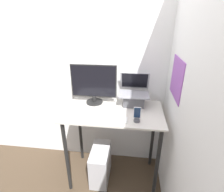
{
  "coord_description": "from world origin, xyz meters",
  "views": [
    {
      "loc": [
        0.2,
        -1.4,
        1.96
      ],
      "look_at": [
        -0.02,
        0.32,
        1.18
      ],
      "focal_mm": 28.0,
      "sensor_mm": 36.0,
      "label": 1
    }
  ],
  "objects": [
    {
      "name": "monitor",
      "position": [
        -0.26,
        0.49,
        1.23
      ],
      "size": [
        0.54,
        0.2,
        0.48
      ],
      "color": "black",
      "rests_on": "desk"
    },
    {
      "name": "computer_tower",
      "position": [
        -0.16,
        0.26,
        0.23
      ],
      "size": [
        0.22,
        0.44,
        0.46
      ],
      "color": "silver",
      "rests_on": "ground_plane"
    },
    {
      "name": "laptop",
      "position": [
        0.22,
        0.49,
        1.1
      ],
      "size": [
        0.34,
        0.32,
        0.37
      ],
      "color": "#4C4C51",
      "rests_on": "desk"
    },
    {
      "name": "wall_back",
      "position": [
        0.0,
        0.72,
        1.3
      ],
      "size": [
        6.0,
        0.05,
        2.6
      ],
      "color": "silver",
      "rests_on": "ground_plane"
    },
    {
      "name": "wall_side_right",
      "position": [
        0.64,
        0.0,
        1.3
      ],
      "size": [
        0.06,
        6.0,
        2.6
      ],
      "color": "silver",
      "rests_on": "ground_plane"
    },
    {
      "name": "mouse",
      "position": [
        -0.18,
        0.1,
        1.01
      ],
      "size": [
        0.03,
        0.05,
        0.02
      ],
      "color": "#99999E",
      "rests_on": "desk"
    },
    {
      "name": "keyboard",
      "position": [
        0.01,
        0.12,
        1.01
      ],
      "size": [
        0.3,
        0.11,
        0.02
      ],
      "color": "white",
      "rests_on": "desk"
    },
    {
      "name": "desk",
      "position": [
        0.0,
        0.32,
        0.83
      ],
      "size": [
        1.11,
        0.63,
        1.0
      ],
      "color": "beige",
      "rests_on": "ground_plane"
    },
    {
      "name": "cell_phone",
      "position": [
        0.26,
        0.12,
        1.05
      ],
      "size": [
        0.07,
        0.06,
        0.16
      ],
      "color": "#4C4C51",
      "rests_on": "desk"
    }
  ]
}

